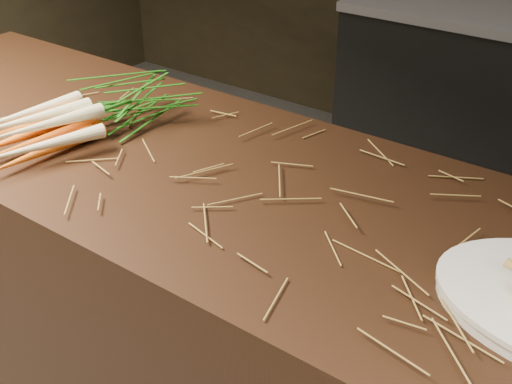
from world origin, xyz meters
TOP-DOWN VIEW (x-y plane):
  - main_counter at (0.00, 0.30)m, footprint 2.40×0.70m
  - straw_bedding at (0.00, 0.30)m, footprint 1.40×0.60m
  - root_veg_bunch at (-0.35, 0.29)m, footprint 0.25×0.58m

SIDE VIEW (x-z plane):
  - main_counter at x=0.00m, z-range 0.00..0.90m
  - straw_bedding at x=0.00m, z-range 0.90..0.92m
  - root_veg_bunch at x=-0.35m, z-range 0.90..1.00m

